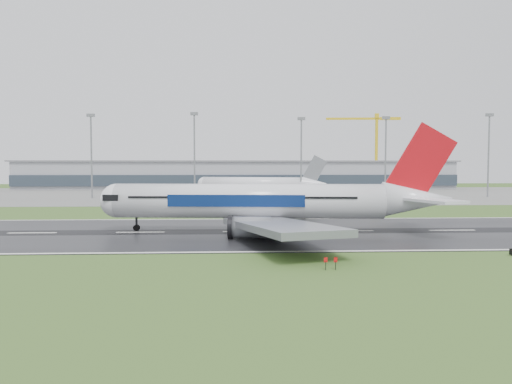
{
  "coord_description": "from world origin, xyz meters",
  "views": [
    {
      "loc": [
        -2.44,
        -90.73,
        12.46
      ],
      "look_at": [
        2.4,
        12.0,
        7.0
      ],
      "focal_mm": 33.67,
      "sensor_mm": 36.0,
      "label": 1
    }
  ],
  "objects": [
    {
      "name": "ground",
      "position": [
        0.0,
        0.0,
        0.0
      ],
      "size": [
        520.0,
        520.0,
        0.0
      ],
      "primitive_type": "plane",
      "color": "#33541F",
      "rests_on": "ground"
    },
    {
      "name": "runway",
      "position": [
        0.0,
        0.0,
        0.05
      ],
      "size": [
        400.0,
        45.0,
        0.1
      ],
      "primitive_type": "cube",
      "color": "black",
      "rests_on": "ground"
    },
    {
      "name": "apron",
      "position": [
        0.0,
        125.0,
        0.04
      ],
      "size": [
        400.0,
        130.0,
        0.08
      ],
      "primitive_type": "cube",
      "color": "slate",
      "rests_on": "ground"
    },
    {
      "name": "terminal",
      "position": [
        0.0,
        185.0,
        7.5
      ],
      "size": [
        240.0,
        36.0,
        15.0
      ],
      "primitive_type": "cube",
      "color": "gray",
      "rests_on": "ground"
    },
    {
      "name": "main_airliner",
      "position": [
        5.14,
        -0.26,
        9.92
      ],
      "size": [
        72.25,
        69.39,
        19.65
      ],
      "primitive_type": null,
      "rotation": [
        0.0,
        0.0,
        -0.09
      ],
      "color": "silver",
      "rests_on": "runway"
    },
    {
      "name": "parked_airliner",
      "position": [
        7.66,
        107.8,
        8.25
      ],
      "size": [
        68.77,
        66.25,
        16.35
      ],
      "primitive_type": null,
      "rotation": [
        0.0,
        0.0,
        -0.3
      ],
      "color": "silver",
      "rests_on": "apron"
    },
    {
      "name": "tower_crane",
      "position": [
        85.14,
        200.0,
        22.36
      ],
      "size": [
        45.39,
        6.0,
        44.71
      ],
      "primitive_type": null,
      "rotation": [
        0.0,
        0.0,
        -0.08
      ],
      "color": "yellow",
      "rests_on": "ground"
    },
    {
      "name": "floodmast_1",
      "position": [
        -57.92,
        100.0,
        15.92
      ],
      "size": [
        0.64,
        0.64,
        31.83
      ],
      "primitive_type": "cylinder",
      "color": "gray",
      "rests_on": "ground"
    },
    {
      "name": "floodmast_2",
      "position": [
        -17.8,
        100.0,
        16.32
      ],
      "size": [
        0.64,
        0.64,
        32.63
      ],
      "primitive_type": "cylinder",
      "color": "gray",
      "rests_on": "ground"
    },
    {
      "name": "floodmast_3",
      "position": [
        24.63,
        100.0,
        15.45
      ],
      "size": [
        0.64,
        0.64,
        30.91
      ],
      "primitive_type": "cylinder",
      "color": "gray",
      "rests_on": "ground"
    },
    {
      "name": "floodmast_4",
      "position": [
        58.8,
        100.0,
        15.69
      ],
      "size": [
        0.64,
        0.64,
        31.38
      ],
      "primitive_type": "cylinder",
      "color": "gray",
      "rests_on": "ground"
    },
    {
      "name": "floodmast_5",
      "position": [
        101.28,
        100.0,
        16.39
      ],
      "size": [
        0.64,
        0.64,
        32.78
      ],
      "primitive_type": "cylinder",
      "color": "gray",
      "rests_on": "ground"
    }
  ]
}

